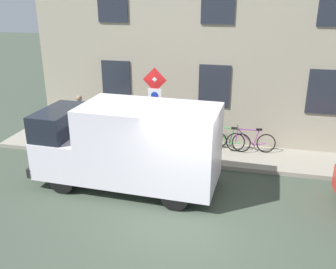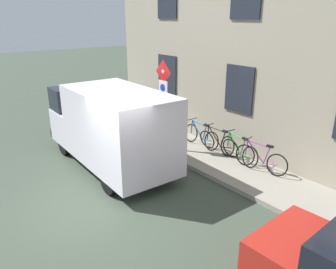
% 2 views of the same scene
% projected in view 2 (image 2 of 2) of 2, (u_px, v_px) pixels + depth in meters
% --- Properties ---
extents(ground_plane, '(80.00, 80.00, 0.00)m').
position_uv_depth(ground_plane, '(101.00, 206.00, 8.31)').
color(ground_plane, '#3B4639').
extents(sidewalk_slab, '(1.96, 15.33, 0.14)m').
position_uv_depth(sidewalk_slab, '(215.00, 161.00, 10.72)').
color(sidewalk_slab, gray).
rests_on(sidewalk_slab, ground_plane).
extents(building_facade, '(0.75, 13.33, 7.14)m').
position_uv_depth(building_facade, '(250.00, 47.00, 10.31)').
color(building_facade, '#A39984').
rests_on(building_facade, ground_plane).
extents(sign_post_stacked, '(0.15, 0.56, 2.93)m').
position_uv_depth(sign_post_stacked, '(164.00, 93.00, 10.82)').
color(sign_post_stacked, '#474C47').
rests_on(sign_post_stacked, sidewalk_slab).
extents(delivery_van, '(2.22, 5.41, 2.50)m').
position_uv_depth(delivery_van, '(110.00, 125.00, 10.12)').
color(delivery_van, silver).
rests_on(delivery_van, ground_plane).
extents(bicycle_purple, '(0.46, 1.71, 0.89)m').
position_uv_depth(bicycle_purple, '(260.00, 158.00, 9.79)').
color(bicycle_purple, black).
rests_on(bicycle_purple, sidewalk_slab).
extents(bicycle_green, '(0.50, 1.71, 0.89)m').
position_uv_depth(bicycle_green, '(238.00, 150.00, 10.41)').
color(bicycle_green, black).
rests_on(bicycle_green, sidewalk_slab).
extents(bicycle_black, '(0.46, 1.71, 0.89)m').
position_uv_depth(bicycle_black, '(218.00, 142.00, 11.02)').
color(bicycle_black, black).
rests_on(bicycle_black, sidewalk_slab).
extents(bicycle_blue, '(0.46, 1.71, 0.89)m').
position_uv_depth(bicycle_blue, '(201.00, 136.00, 11.64)').
color(bicycle_blue, black).
rests_on(bicycle_blue, sidewalk_slab).
extents(pedestrian, '(0.27, 0.41, 1.72)m').
position_uv_depth(pedestrian, '(135.00, 101.00, 14.01)').
color(pedestrian, '#262B47').
rests_on(pedestrian, sidewalk_slab).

